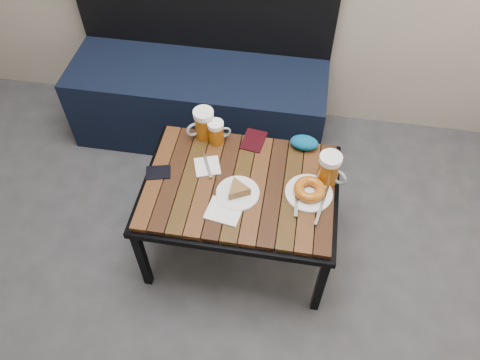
% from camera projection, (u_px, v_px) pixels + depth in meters
% --- Properties ---
extents(bench, '(1.40, 0.50, 0.95)m').
position_uv_depth(bench, '(200.00, 93.00, 2.65)').
color(bench, black).
rests_on(bench, ground).
extents(cafe_table, '(0.84, 0.62, 0.47)m').
position_uv_depth(cafe_table, '(240.00, 190.00, 2.02)').
color(cafe_table, black).
rests_on(cafe_table, ground).
extents(beer_mug_left, '(0.14, 0.12, 0.15)m').
position_uv_depth(beer_mug_left, '(203.00, 124.00, 2.11)').
color(beer_mug_left, '#954C0C').
rests_on(beer_mug_left, cafe_table).
extents(beer_mug_centre, '(0.11, 0.09, 0.12)m').
position_uv_depth(beer_mug_centre, '(216.00, 132.00, 2.10)').
color(beer_mug_centre, '#954C0C').
rests_on(beer_mug_centre, cafe_table).
extents(beer_mug_right, '(0.14, 0.12, 0.15)m').
position_uv_depth(beer_mug_right, '(329.00, 169.00, 1.94)').
color(beer_mug_right, '#954C0C').
rests_on(beer_mug_right, cafe_table).
extents(plate_pie, '(0.18, 0.18, 0.05)m').
position_uv_depth(plate_pie, '(238.00, 191.00, 1.94)').
color(plate_pie, white).
rests_on(plate_pie, cafe_table).
extents(plate_bagel, '(0.20, 0.26, 0.05)m').
position_uv_depth(plate_bagel, '(309.00, 191.00, 1.93)').
color(plate_bagel, white).
rests_on(plate_bagel, cafe_table).
extents(napkin_left, '(0.14, 0.14, 0.01)m').
position_uv_depth(napkin_left, '(207.00, 166.00, 2.04)').
color(napkin_left, white).
rests_on(napkin_left, cafe_table).
extents(napkin_right, '(0.16, 0.14, 0.01)m').
position_uv_depth(napkin_right, '(224.00, 211.00, 1.89)').
color(napkin_right, white).
rests_on(napkin_right, cafe_table).
extents(passport_navy, '(0.12, 0.10, 0.01)m').
position_uv_depth(passport_navy, '(158.00, 172.00, 2.02)').
color(passport_navy, black).
rests_on(passport_navy, cafe_table).
extents(passport_burgundy, '(0.11, 0.15, 0.01)m').
position_uv_depth(passport_burgundy, '(254.00, 140.00, 2.14)').
color(passport_burgundy, black).
rests_on(passport_burgundy, cafe_table).
extents(knit_pouch, '(0.13, 0.09, 0.06)m').
position_uv_depth(knit_pouch, '(304.00, 143.00, 2.10)').
color(knit_pouch, navy).
rests_on(knit_pouch, cafe_table).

